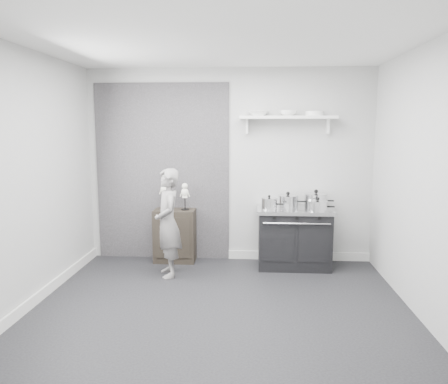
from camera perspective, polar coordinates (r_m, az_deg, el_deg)
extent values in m
plane|color=black|center=(4.74, -0.60, -15.02)|extent=(4.00, 4.00, 0.00)
cube|color=#AAAAA7|center=(6.17, 0.66, 3.46)|extent=(4.00, 0.02, 2.70)
cube|color=#AAAAA7|center=(2.61, -3.65, -3.46)|extent=(4.00, 0.02, 2.70)
cube|color=#AAAAA7|center=(4.95, -24.38, 1.47)|extent=(0.02, 3.60, 2.70)
cube|color=#AAAAA7|center=(4.67, 24.64, 1.08)|extent=(0.02, 3.60, 2.70)
cube|color=silver|center=(4.42, -0.65, 19.05)|extent=(4.00, 3.60, 0.02)
cube|color=black|center=(6.29, -8.03, 2.56)|extent=(1.90, 0.02, 2.50)
cube|color=silver|center=(6.42, 9.68, -8.21)|extent=(2.00, 0.03, 0.12)
cube|color=silver|center=(5.24, -23.31, -12.67)|extent=(0.03, 3.60, 0.12)
cube|color=white|center=(6.02, 8.33, 9.64)|extent=(1.30, 0.26, 0.04)
cube|color=white|center=(6.07, 3.02, 8.57)|extent=(0.03, 0.12, 0.20)
cube|color=white|center=(6.16, 13.42, 8.35)|extent=(0.03, 0.12, 0.20)
cube|color=black|center=(6.03, 9.11, -6.11)|extent=(0.95, 0.57, 0.76)
cube|color=silver|center=(5.94, 9.20, -2.32)|extent=(1.01, 0.61, 0.05)
cube|color=black|center=(5.73, 7.08, -6.64)|extent=(0.40, 0.02, 0.50)
cube|color=black|center=(5.78, 11.65, -6.63)|extent=(0.40, 0.02, 0.50)
cylinder|color=silver|center=(5.66, 9.47, -4.10)|extent=(0.86, 0.02, 0.02)
cylinder|color=black|center=(5.64, 6.57, -3.30)|extent=(0.04, 0.03, 0.04)
cylinder|color=black|center=(5.66, 9.47, -3.32)|extent=(0.04, 0.03, 0.04)
cylinder|color=black|center=(5.69, 12.34, -3.32)|extent=(0.04, 0.03, 0.04)
cube|color=black|center=(6.23, -6.43, -5.67)|extent=(0.57, 0.33, 0.74)
imported|color=slate|center=(5.57, -7.33, -4.03)|extent=(0.48, 0.58, 1.38)
cylinder|color=silver|center=(5.81, 5.92, -1.58)|extent=(0.21, 0.21, 0.14)
cylinder|color=silver|center=(5.80, 5.93, -0.83)|extent=(0.22, 0.22, 0.01)
sphere|color=black|center=(5.79, 5.93, -0.57)|extent=(0.04, 0.04, 0.04)
cylinder|color=black|center=(5.82, 7.34, -1.59)|extent=(0.10, 0.02, 0.02)
cylinder|color=silver|center=(6.04, 8.34, -1.22)|extent=(0.28, 0.28, 0.14)
cylinder|color=silver|center=(6.03, 8.35, -0.49)|extent=(0.29, 0.29, 0.01)
sphere|color=black|center=(6.02, 8.36, -0.18)|extent=(0.05, 0.05, 0.05)
cylinder|color=black|center=(6.06, 10.02, -1.23)|extent=(0.10, 0.02, 0.02)
cylinder|color=silver|center=(6.09, 11.90, -1.10)|extent=(0.31, 0.31, 0.17)
cylinder|color=silver|center=(6.07, 11.93, -0.25)|extent=(0.32, 0.32, 0.01)
sphere|color=black|center=(6.07, 11.94, 0.08)|extent=(0.06, 0.06, 0.06)
cylinder|color=black|center=(6.12, 13.69, -1.12)|extent=(0.10, 0.02, 0.02)
cylinder|color=silver|center=(5.77, 12.12, -1.86)|extent=(0.25, 0.25, 0.12)
cylinder|color=silver|center=(5.76, 12.14, -1.19)|extent=(0.26, 0.26, 0.01)
sphere|color=black|center=(5.76, 12.15, -0.90)|extent=(0.05, 0.05, 0.05)
cylinder|color=black|center=(5.80, 13.75, -1.87)|extent=(0.10, 0.02, 0.02)
imported|color=white|center=(6.01, 4.52, 10.22)|extent=(0.28, 0.28, 0.07)
imported|color=white|center=(6.02, 8.39, 10.16)|extent=(0.23, 0.23, 0.07)
cylinder|color=white|center=(6.06, 11.73, 10.01)|extent=(0.24, 0.24, 0.06)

